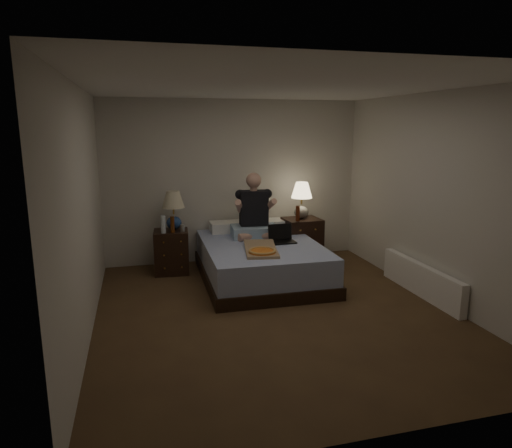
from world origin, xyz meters
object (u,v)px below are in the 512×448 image
object	(u,v)px
beer_bottle_left	(172,224)
laptop	(283,234)
soda_can	(182,228)
person	(254,205)
nightstand_left	(172,252)
beer_bottle_right	(298,213)
water_bottle	(163,224)
radiator	(421,280)
lamp_right	(302,200)
lamp_left	(174,210)
bed	(261,261)
nightstand_right	(302,241)
pizza_box	(262,252)

from	to	relation	value
beer_bottle_left	laptop	world-z (taller)	beer_bottle_left
soda_can	person	bearing A→B (deg)	-6.12
nightstand_left	beer_bottle_right	xyz separation A→B (m)	(1.88, -0.14, 0.50)
water_bottle	radiator	size ratio (longest dim) A/B	0.16
lamp_right	soda_can	bearing A→B (deg)	-175.42
lamp_right	beer_bottle_right	world-z (taller)	lamp_right
person	radiator	size ratio (longest dim) A/B	0.58
lamp_left	water_bottle	bearing A→B (deg)	-127.62
lamp_left	person	world-z (taller)	person
beer_bottle_left	radiator	bearing A→B (deg)	-28.44
lamp_left	beer_bottle_right	world-z (taller)	lamp_left
bed	person	bearing A→B (deg)	90.51
bed	water_bottle	world-z (taller)	water_bottle
lamp_left	beer_bottle_left	distance (m)	0.27
bed	lamp_right	distance (m)	1.27
lamp_right	water_bottle	world-z (taller)	lamp_right
laptop	beer_bottle_left	bearing A→B (deg)	157.00
beer_bottle_left	laptop	distance (m)	1.56
laptop	lamp_right	bearing A→B (deg)	50.16
nightstand_right	laptop	size ratio (longest dim) A/B	2.06
bed	pizza_box	distance (m)	0.66
water_bottle	pizza_box	xyz separation A→B (m)	(1.15, -1.05, -0.20)
bed	radiator	bearing A→B (deg)	-31.05
nightstand_right	soda_can	distance (m)	1.88
beer_bottle_left	water_bottle	bearing A→B (deg)	-177.07
beer_bottle_right	soda_can	bearing A→B (deg)	178.67
person	lamp_right	bearing A→B (deg)	22.14
nightstand_right	lamp_right	world-z (taller)	lamp_right
lamp_right	pizza_box	size ratio (longest dim) A/B	0.74
nightstand_left	beer_bottle_right	size ratio (longest dim) A/B	2.73
lamp_left	water_bottle	world-z (taller)	lamp_left
pizza_box	lamp_left	bearing A→B (deg)	137.67
nightstand_left	pizza_box	xyz separation A→B (m)	(1.04, -1.18, 0.24)
person	beer_bottle_left	bearing A→B (deg)	-179.82
person	water_bottle	bearing A→B (deg)	-179.09
lamp_left	laptop	world-z (taller)	lamp_left
lamp_right	nightstand_right	bearing A→B (deg)	-84.63
bed	nightstand_right	distance (m)	1.03
water_bottle	laptop	distance (m)	1.68
nightstand_right	laptop	bearing A→B (deg)	-131.49
pizza_box	radiator	world-z (taller)	pizza_box
bed	beer_bottle_left	distance (m)	1.35
lamp_left	water_bottle	xyz separation A→B (m)	(-0.17, -0.22, -0.16)
nightstand_right	soda_can	bearing A→B (deg)	-179.47
lamp_right	radiator	distance (m)	2.16
water_bottle	beer_bottle_right	bearing A→B (deg)	-0.42
nightstand_left	laptop	world-z (taller)	laptop
beer_bottle_left	pizza_box	xyz separation A→B (m)	(1.02, -1.06, -0.19)
nightstand_right	person	size ratio (longest dim) A/B	0.75
beer_bottle_right	person	world-z (taller)	person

